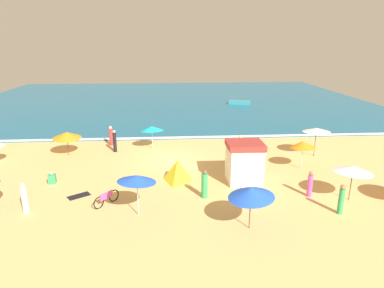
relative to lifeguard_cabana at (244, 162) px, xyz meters
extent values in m
plane|color=#E5B26B|center=(-4.73, 4.16, -1.37)|extent=(60.00, 60.00, 0.00)
cube|color=#196084|center=(-4.73, 32.16, -1.32)|extent=(60.00, 44.00, 0.10)
cube|color=white|center=(-4.73, 10.46, -1.26)|extent=(57.00, 0.70, 0.01)
cube|color=white|center=(0.00, 0.00, -0.20)|extent=(2.19, 1.98, 2.33)
cube|color=#A5332D|center=(0.00, 0.00, 1.14)|extent=(2.30, 2.06, 0.35)
cylinder|color=#4C3823|center=(-0.97, -5.72, -0.31)|extent=(0.05, 0.05, 2.12)
cone|color=blue|center=(-0.97, -5.72, 0.55)|extent=(2.65, 2.62, 0.70)
cylinder|color=silver|center=(-6.52, -4.05, -0.25)|extent=(0.05, 0.05, 2.23)
cone|color=blue|center=(-6.52, -4.05, 0.74)|extent=(2.87, 2.87, 0.58)
cylinder|color=#4C3823|center=(-13.00, 6.31, -0.44)|extent=(0.05, 0.05, 1.86)
cone|color=orange|center=(-13.00, 6.31, 0.30)|extent=(3.04, 3.05, 0.64)
cylinder|color=silver|center=(4.66, 2.01, -0.36)|extent=(0.05, 0.05, 2.02)
cone|color=orange|center=(4.66, 2.01, 0.46)|extent=(2.32, 2.34, 0.61)
cylinder|color=#4C3823|center=(5.55, -3.08, -0.35)|extent=(0.05, 0.05, 2.04)
cone|color=white|center=(5.55, -3.08, 0.54)|extent=(3.05, 3.05, 0.50)
cylinder|color=silver|center=(-6.27, 7.45, -0.39)|extent=(0.05, 0.05, 1.95)
cone|color=#19B7C6|center=(-6.27, 7.45, 0.44)|extent=(2.63, 2.64, 0.60)
cylinder|color=#4C3823|center=(6.76, 4.64, -0.23)|extent=(0.05, 0.05, 2.28)
cone|color=white|center=(6.76, 4.64, 0.81)|extent=(2.63, 2.64, 0.40)
pyramid|color=yellow|center=(-4.29, 0.59, -0.68)|extent=(1.95, 2.34, 1.38)
torus|color=black|center=(-8.77, -3.12, -1.04)|extent=(0.50, 0.60, 0.72)
torus|color=black|center=(-8.07, -2.27, -1.04)|extent=(0.50, 0.60, 0.72)
cube|color=#D84CA5|center=(-8.42, -2.69, -0.82)|extent=(0.60, 0.72, 0.36)
cylinder|color=black|center=(-9.34, 6.88, -0.56)|extent=(0.39, 0.39, 1.63)
sphere|color=#DBA884|center=(-9.34, 6.88, 0.37)|extent=(0.24, 0.24, 0.24)
cylinder|color=red|center=(-9.96, 8.77, -0.63)|extent=(0.35, 0.35, 1.48)
sphere|color=beige|center=(-9.96, 8.77, 0.24)|extent=(0.27, 0.27, 0.27)
cylinder|color=green|center=(-2.82, -2.18, -0.62)|extent=(0.40, 0.40, 1.50)
sphere|color=brown|center=(-2.82, -2.18, 0.24)|extent=(0.24, 0.24, 0.24)
cylinder|color=green|center=(4.20, -4.63, -0.66)|extent=(0.41, 0.41, 1.42)
sphere|color=#9E6B47|center=(4.20, -4.63, 0.17)|extent=(0.28, 0.28, 0.28)
cylinder|color=#D84CA5|center=(3.41, -2.46, -0.69)|extent=(0.39, 0.39, 1.35)
sphere|color=#9E6B47|center=(3.41, -2.46, 0.09)|extent=(0.24, 0.24, 0.24)
cube|color=green|center=(-12.46, 0.57, -1.07)|extent=(0.53, 0.53, 0.60)
sphere|color=beige|center=(-12.46, 0.57, -0.68)|extent=(0.20, 0.20, 0.20)
cube|color=orange|center=(1.54, 8.35, -1.08)|extent=(0.55, 0.55, 0.58)
sphere|color=beige|center=(1.54, 8.35, -0.68)|extent=(0.25, 0.25, 0.25)
cylinder|color=white|center=(-12.55, -3.42, -0.60)|extent=(0.35, 0.35, 1.53)
sphere|color=beige|center=(-12.55, -3.42, 0.28)|extent=(0.26, 0.26, 0.26)
cube|color=white|center=(0.82, 0.91, -1.36)|extent=(1.64, 1.69, 0.01)
cube|color=black|center=(-10.28, -1.48, -1.36)|extent=(1.43, 1.26, 0.01)
cube|color=teal|center=(5.47, 27.54, -1.01)|extent=(3.30, 2.08, 0.51)
camera|label=1|loc=(-4.81, -20.12, 7.47)|focal=31.37mm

